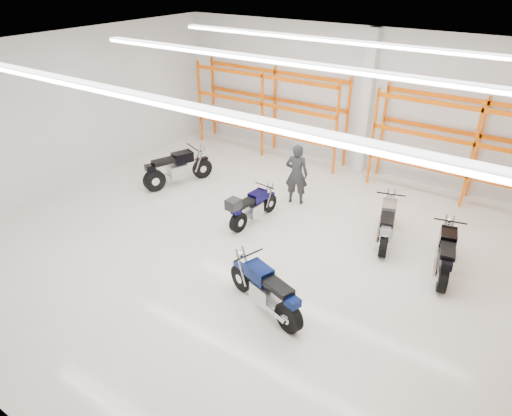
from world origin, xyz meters
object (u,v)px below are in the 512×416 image
Objects in this scene: motorcycle_back_a at (175,169)px; motorcycle_back_c at (386,224)px; motorcycle_main at (267,292)px; structural_column at (366,104)px; motorcycle_back_d at (445,255)px; standing_man at (297,174)px; motorcycle_back_b at (250,208)px.

motorcycle_back_c is (6.53, 0.54, -0.04)m from motorcycle_back_a.
structural_column reaches higher than motorcycle_main.
motorcycle_back_a is at bearing 149.16° from motorcycle_main.
structural_column is (-3.80, 4.27, 1.76)m from motorcycle_back_d.
motorcycle_main is 6.41m from motorcycle_back_a.
motorcycle_back_d is (2.57, 3.28, -0.00)m from motorcycle_main.
structural_column is (0.62, 3.16, 1.36)m from standing_man.
motorcycle_back_a is 6.55m from motorcycle_back_c.
motorcycle_main is 1.17× the size of standing_man.
motorcycle_back_a is 0.49× the size of structural_column.
motorcycle_back_a is at bearing -175.24° from motorcycle_back_c.
motorcycle_back_b is 0.92× the size of motorcycle_back_d.
motorcycle_back_c is 0.46× the size of structural_column.
motorcycle_back_c is at bearing 19.96° from motorcycle_back_b.
motorcycle_back_a is at bearing -135.01° from structural_column.
structural_column is at bearing 99.29° from motorcycle_main.
motorcycle_back_a is 6.27m from structural_column.
structural_column is (4.27, 4.27, 1.72)m from motorcycle_back_a.
motorcycle_back_b is 0.43× the size of structural_column.
motorcycle_back_a reaches higher than motorcycle_back_c.
motorcycle_main is at bearing -80.71° from structural_column.
standing_man reaches higher than motorcycle_back_b.
motorcycle_back_a is at bearing -2.05° from standing_man.
motorcycle_back_a is (-5.50, 3.29, 0.04)m from motorcycle_main.
motorcycle_back_a is 3.82m from standing_man.
standing_man reaches higher than motorcycle_back_a.
motorcycle_back_c is (1.02, 3.83, -0.00)m from motorcycle_main.
motorcycle_back_b is (-2.24, 2.64, -0.02)m from motorcycle_main.
motorcycle_main reaches higher than motorcycle_back_b.
structural_column is at bearing 44.99° from motorcycle_back_a.
motorcycle_main is 0.95× the size of motorcycle_back_a.
structural_column reaches higher than motorcycle_back_c.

